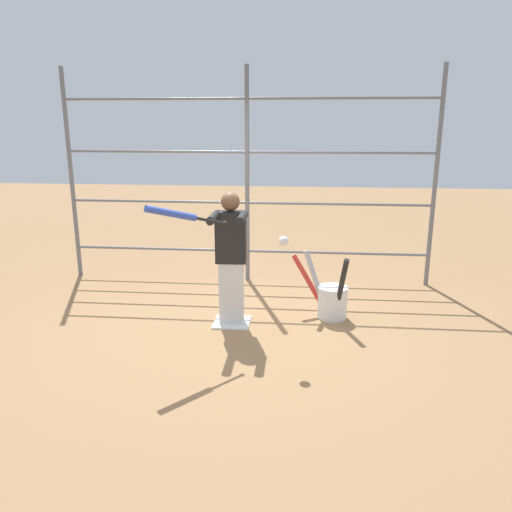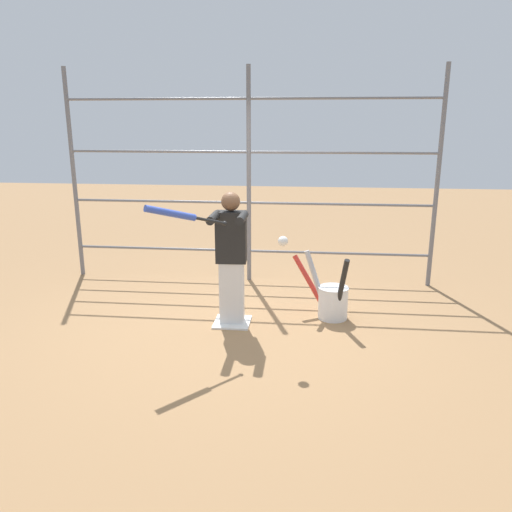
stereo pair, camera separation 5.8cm
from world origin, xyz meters
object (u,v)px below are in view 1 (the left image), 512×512
at_px(bat_bucket, 331,299).
at_px(baseball_bat_swinging, 178,215).
at_px(softball_in_flight, 283,241).
at_px(batter, 231,255).

bearing_deg(bat_bucket, baseball_bat_swinging, 33.54).
bearing_deg(bat_bucket, softball_in_flight, 58.70).
relative_size(baseball_bat_swinging, softball_in_flight, 7.04).
bearing_deg(baseball_bat_swinging, bat_bucket, -146.46).
bearing_deg(softball_in_flight, baseball_bat_swinging, 7.75).
distance_m(batter, softball_in_flight, 0.87).
height_order(softball_in_flight, bat_bucket, softball_in_flight).
height_order(batter, bat_bucket, batter).
bearing_deg(baseball_bat_swinging, softball_in_flight, -172.25).
distance_m(baseball_bat_swinging, softball_in_flight, 1.01).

